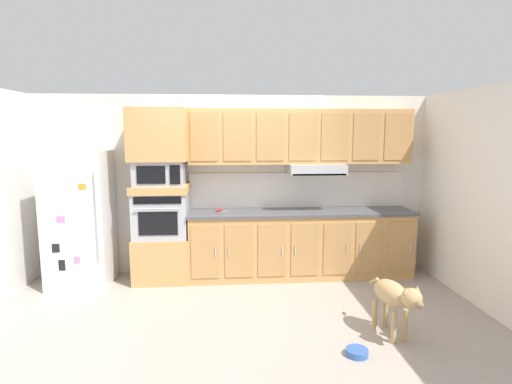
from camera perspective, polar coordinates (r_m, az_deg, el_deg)
name	(u,v)px	position (r m, az deg, el deg)	size (l,w,h in m)	color
ground_plane	(238,298)	(5.11, -2.57, -14.58)	(9.60, 9.60, 0.00)	#9E9389
back_kitchen_wall	(234,184)	(5.87, -3.03, 1.07)	(6.20, 0.12, 2.50)	silver
side_panel_right	(467,193)	(5.61, 27.28, -0.19)	(0.12, 7.10, 2.50)	white
refrigerator	(80,218)	(5.81, -23.32, -3.38)	(0.76, 0.73, 1.76)	white
oven_base_cabinet	(163,258)	(5.77, -12.83, -8.91)	(0.74, 0.62, 0.60)	tan
built_in_oven	(161,214)	(5.62, -13.03, -3.06)	(0.70, 0.62, 0.60)	#A8AAAF
appliance_mid_shelf	(161,189)	(5.57, -13.14, 0.47)	(0.74, 0.62, 0.10)	tan
microwave	(160,173)	(5.54, -13.22, 2.62)	(0.64, 0.54, 0.32)	#A8AAAF
appliance_upper_cabinet	(159,135)	(5.52, -13.39, 7.79)	(0.74, 0.62, 0.68)	tan
lower_cabinet_run	(301,245)	(5.77, 6.22, -7.31)	(3.04, 0.63, 0.88)	tan
countertop_slab	(301,212)	(5.66, 6.28, -2.82)	(3.08, 0.64, 0.04)	#4C4C51
backsplash_panel	(298,190)	(5.90, 5.80, 0.29)	(3.08, 0.02, 0.50)	silver
upper_cabinet_with_hood	(301,139)	(5.68, 6.34, 7.39)	(3.04, 0.48, 0.88)	tan
screwdriver	(219,210)	(5.62, -5.11, -2.54)	(0.17, 0.17, 0.03)	red
dog	(395,296)	(4.29, 18.75, -13.58)	(0.33, 0.78, 0.61)	tan
dog_food_bowl	(357,352)	(4.05, 13.88, -20.82)	(0.20, 0.20, 0.06)	#3359A5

